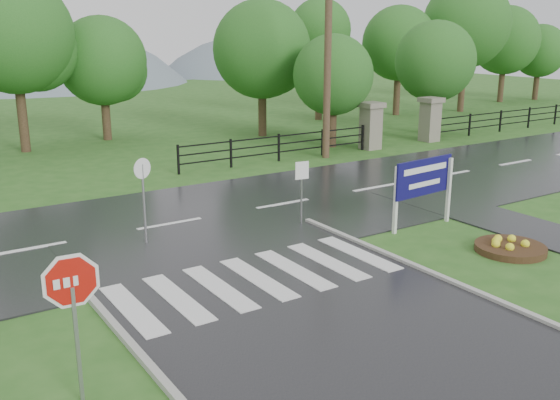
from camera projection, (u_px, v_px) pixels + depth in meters
ground at (414, 379)px, 10.29m from camera, size 120.00×120.00×0.00m
main_road at (170, 225)px, 18.36m from camera, size 90.00×8.00×0.04m
walkway at (527, 229)px, 18.01m from camera, size 2.20×11.00×0.04m
crosswalk at (258, 278)px, 14.31m from camera, size 6.50×2.80×0.02m
pillar_west at (371, 125)px, 29.76m from camera, size 1.00×1.00×2.24m
pillar_east at (430, 118)px, 31.87m from camera, size 1.00×1.00×2.24m
fence_west at (279, 145)px, 27.10m from camera, size 9.58×0.08×1.20m
fence_east at (556, 112)px, 37.66m from camera, size 20.58×0.08×1.20m
hills at (4, 228)px, 68.70m from camera, size 102.00×48.00×48.00m
treeline at (72, 148)px, 30.19m from camera, size 83.20×5.20×10.00m
stop_sign at (72, 294)px, 9.19m from camera, size 1.15×0.10×2.59m
estate_billboard at (424, 181)px, 17.82m from camera, size 2.32×0.26×2.04m
flower_bed at (510, 247)px, 16.15m from camera, size 1.81×1.81×0.36m
reg_sign_small at (302, 180)px, 18.03m from camera, size 0.42×0.08×1.91m
reg_sign_round at (143, 191)px, 16.35m from camera, size 0.53×0.20×2.36m
utility_pole_east at (328, 48)px, 26.78m from camera, size 1.64×0.61×9.48m
entrance_tree_left at (333, 75)px, 29.74m from camera, size 3.86×3.86×5.41m
entrance_tree_right at (435, 61)px, 33.26m from camera, size 4.28×4.28×6.08m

